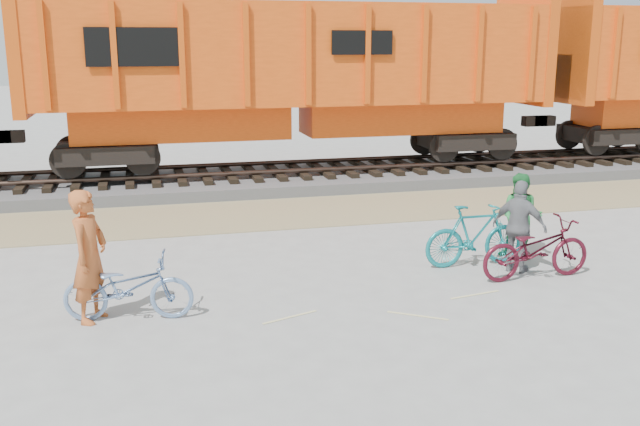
# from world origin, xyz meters

# --- Properties ---
(ground) EXTENTS (120.00, 120.00, 0.00)m
(ground) POSITION_xyz_m (0.00, 0.00, 0.00)
(ground) COLOR #9E9E99
(ground) RESTS_ON ground
(gravel_strip) EXTENTS (120.00, 3.00, 0.02)m
(gravel_strip) POSITION_xyz_m (0.00, 5.50, 0.01)
(gravel_strip) COLOR #9A8B60
(gravel_strip) RESTS_ON ground
(ballast_bed) EXTENTS (120.00, 4.00, 0.30)m
(ballast_bed) POSITION_xyz_m (0.00, 9.00, 0.15)
(ballast_bed) COLOR slate
(ballast_bed) RESTS_ON ground
(track) EXTENTS (120.00, 2.60, 0.24)m
(track) POSITION_xyz_m (0.00, 9.00, 0.47)
(track) COLOR black
(track) RESTS_ON ballast_bed
(hopper_car_center) EXTENTS (14.00, 3.13, 4.65)m
(hopper_car_center) POSITION_xyz_m (1.24, 9.00, 3.01)
(hopper_car_center) COLOR black
(hopper_car_center) RESTS_ON track
(bicycle_blue) EXTENTS (1.90, 0.91, 0.96)m
(bicycle_blue) POSITION_xyz_m (-3.22, -0.29, 0.48)
(bicycle_blue) COLOR #6D8CB9
(bicycle_blue) RESTS_ON ground
(bicycle_teal) EXTENTS (1.84, 0.52, 1.11)m
(bicycle_teal) POSITION_xyz_m (2.65, 0.79, 0.55)
(bicycle_teal) COLOR #137C83
(bicycle_teal) RESTS_ON ground
(bicycle_maroon) EXTENTS (1.97, 0.75, 1.03)m
(bicycle_maroon) POSITION_xyz_m (3.32, -0.10, 0.51)
(bicycle_maroon) COLOR #490F1C
(bicycle_maroon) RESTS_ON ground
(person_solo) EXTENTS (0.70, 0.82, 1.89)m
(person_solo) POSITION_xyz_m (-3.72, -0.19, 0.95)
(person_solo) COLOR #B55526
(person_solo) RESTS_ON ground
(person_man) EXTENTS (0.96, 0.95, 1.57)m
(person_man) POSITION_xyz_m (3.65, 0.99, 0.78)
(person_man) COLOR #217736
(person_man) RESTS_ON ground
(person_woman) EXTENTS (0.91, 0.96, 1.60)m
(person_woman) POSITION_xyz_m (3.22, 0.30, 0.80)
(person_woman) COLOR slate
(person_woman) RESTS_ON ground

